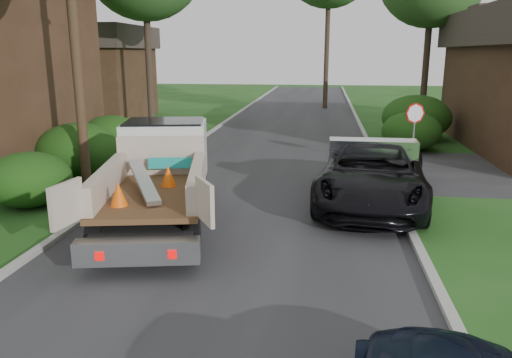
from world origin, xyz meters
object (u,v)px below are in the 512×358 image
at_px(utility_pole, 73,19).
at_px(flatbed_truck, 161,168).
at_px(house_left_far, 87,71).
at_px(black_pickup, 373,174).
at_px(stop_sign, 414,122).

relative_size(utility_pole, flatbed_truck, 1.50).
xyz_separation_m(house_left_far, black_pickup, (16.88, -17.50, -2.18)).
bearing_deg(black_pickup, stop_sign, 74.78).
bearing_deg(utility_pole, black_pickup, -3.11).
xyz_separation_m(utility_pole, flatbed_truck, (3.26, -2.31, -3.88)).
bearing_deg(black_pickup, utility_pole, -176.29).
relative_size(stop_sign, black_pickup, 0.39).
distance_m(utility_pole, black_pickup, 9.86).
distance_m(house_left_far, black_pickup, 24.41).
relative_size(stop_sign, utility_pole, 0.25).
height_order(stop_sign, black_pickup, stop_sign).
height_order(utility_pole, house_left_far, utility_pole).
bearing_deg(flatbed_truck, utility_pole, 133.28).
distance_m(utility_pole, house_left_far, 18.93).
distance_m(utility_pole, flatbed_truck, 5.57).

